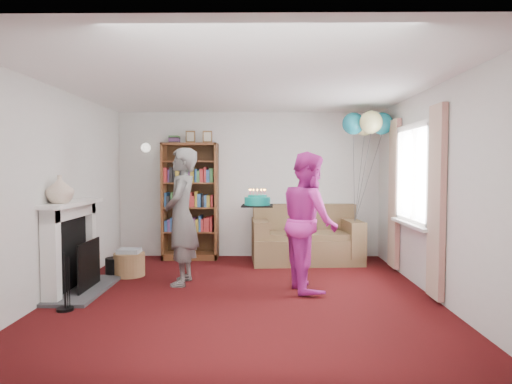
{
  "coord_description": "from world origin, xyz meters",
  "views": [
    {
      "loc": [
        0.21,
        -5.39,
        1.53
      ],
      "look_at": [
        0.14,
        0.6,
        1.22
      ],
      "focal_mm": 32.0,
      "sensor_mm": 36.0,
      "label": 1
    }
  ],
  "objects_px": {
    "sofa": "(306,240)",
    "person_magenta": "(309,221)",
    "person_striped": "(182,216)",
    "bookcase": "(191,202)",
    "birthday_cake": "(257,201)"
  },
  "relations": [
    {
      "from": "sofa",
      "to": "person_magenta",
      "type": "bearing_deg",
      "value": -97.91
    },
    {
      "from": "sofa",
      "to": "person_striped",
      "type": "distance_m",
      "value": 2.4
    },
    {
      "from": "sofa",
      "to": "person_magenta",
      "type": "xyz_separation_m",
      "value": [
        -0.13,
        -1.76,
        0.52
      ]
    },
    {
      "from": "bookcase",
      "to": "sofa",
      "type": "bearing_deg",
      "value": -6.82
    },
    {
      "from": "birthday_cake",
      "to": "sofa",
      "type": "bearing_deg",
      "value": 63.98
    },
    {
      "from": "bookcase",
      "to": "person_striped",
      "type": "bearing_deg",
      "value": -85.1
    },
    {
      "from": "sofa",
      "to": "person_magenta",
      "type": "relative_size",
      "value": 1.0
    },
    {
      "from": "person_magenta",
      "to": "bookcase",
      "type": "bearing_deg",
      "value": 31.87
    },
    {
      "from": "person_magenta",
      "to": "birthday_cake",
      "type": "bearing_deg",
      "value": 66.19
    },
    {
      "from": "bookcase",
      "to": "birthday_cake",
      "type": "relative_size",
      "value": 5.42
    },
    {
      "from": "bookcase",
      "to": "person_magenta",
      "type": "relative_size",
      "value": 1.24
    },
    {
      "from": "sofa",
      "to": "birthday_cake",
      "type": "bearing_deg",
      "value": -119.7
    },
    {
      "from": "bookcase",
      "to": "sofa",
      "type": "distance_m",
      "value": 2.04
    },
    {
      "from": "bookcase",
      "to": "birthday_cake",
      "type": "distance_m",
      "value": 2.17
    },
    {
      "from": "sofa",
      "to": "person_magenta",
      "type": "distance_m",
      "value": 1.84
    }
  ]
}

